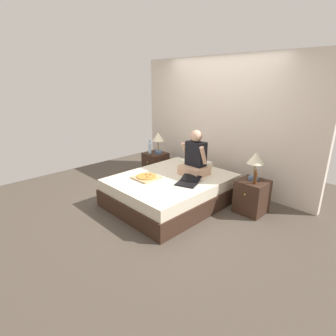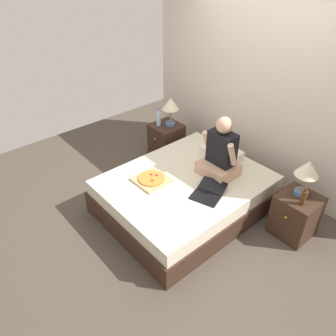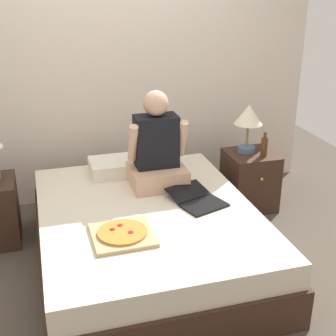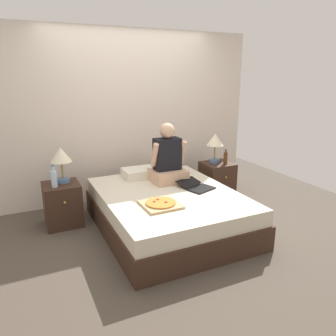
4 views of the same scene
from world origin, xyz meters
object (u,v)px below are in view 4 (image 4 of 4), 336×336
Objects in this scene: pizza_box at (161,204)px; lamp_on_left_nightstand at (61,157)px; lamp_on_right_nightstand at (215,142)px; person_seated at (168,160)px; laptop at (197,187)px; beer_bottle at (225,158)px; bed at (168,211)px; nightstand_left at (63,204)px; water_bottle at (54,178)px; nightstand_right at (217,180)px.

lamp_on_left_nightstand is at bearing 129.20° from pizza_box.
person_seated is at bearing -161.16° from lamp_on_right_nightstand.
person_seated is at bearing 116.64° from laptop.
beer_bottle is 0.29× the size of person_seated.
pizza_box is at bearing -142.34° from lamp_on_right_nightstand.
lamp_on_left_nightstand is 1.10× the size of pizza_box.
bed is at bearing -114.56° from person_seated.
pizza_box is at bearing -48.18° from nightstand_left.
beer_bottle is at bearing -2.39° from nightstand_left.
water_bottle is at bearing 179.77° from beer_bottle.
lamp_on_left_nightstand is 1.43m from pizza_box.
laptop reaches higher than nightstand_right.
person_seated is (1.35, -0.27, 0.49)m from nightstand_left.
nightstand_left is 1.46m from person_seated.
pizza_box is at bearing -144.24° from nightstand_right.
nightstand_left reaches higher than bed.
beer_bottle is (2.40, -0.10, 0.37)m from nightstand_left.
lamp_on_right_nightstand reaches higher than nightstand_right.
pizza_box is (-1.49, -0.92, -0.15)m from beer_bottle.
person_seated is (1.31, -0.32, -0.11)m from lamp_on_left_nightstand.
nightstand_right is 1.06m from laptop.
bed is 1.35m from nightstand_left.
beer_bottle is (2.48, -0.01, -0.02)m from water_bottle.
nightstand_left is at bearing 48.35° from water_bottle.
lamp_on_left_nightstand and lamp_on_right_nightstand have the same top height.
bed is 1.35m from nightstand_right.
beer_bottle is at bearing 9.42° from person_seated.
lamp_on_right_nightstand is at bearing 32.63° from bed.
lamp_on_right_nightstand reaches higher than laptop.
lamp_on_right_nightstand is 1.10× the size of pizza_box.
laptop is at bearing 26.47° from pizza_box.
pizza_box is (0.91, -1.02, 0.22)m from nightstand_left.
lamp_on_right_nightstand is at bearing 120.93° from nightstand_right.
person_seated reaches higher than lamp_on_right_nightstand.
pizza_box is at bearing -148.25° from beer_bottle.
water_bottle reaches higher than beer_bottle.
nightstand_right is 0.60m from lamp_on_right_nightstand.
bed is 8.74× the size of beer_bottle.
person_seated reaches higher than beer_bottle.
pizza_box is (-0.44, -0.74, -0.27)m from person_seated.
person_seated is (1.43, -0.18, 0.11)m from water_bottle.
laptop is (0.21, -0.42, -0.27)m from person_seated.
lamp_on_left_nightstand reaches higher than beer_bottle.
lamp_on_right_nightstand is at bearing 18.84° from person_seated.
beer_bottle is (1.23, 0.58, 0.41)m from bed.
lamp_on_right_nightstand is (1.13, 0.73, 0.64)m from bed.
pizza_box is (-1.42, -1.02, 0.22)m from nightstand_right.
laptop is (-0.74, -0.75, -0.37)m from lamp_on_right_nightstand.
beer_bottle reaches higher than nightstand_right.
nightstand_right is at bearing 35.76° from pizza_box.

